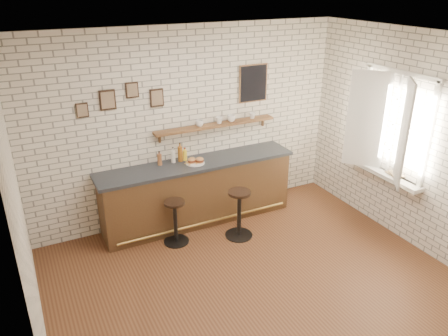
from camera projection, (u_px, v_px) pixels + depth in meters
The scene contains 21 objects.
ground at pixel (252, 279), 5.65m from camera, with size 5.00×5.00×0.00m, color brown.
bar_counter at pixel (198, 192), 6.84m from camera, with size 3.10×0.65×1.01m.
sandwich_plate at pixel (195, 163), 6.58m from camera, with size 0.28×0.28×0.01m, color white.
ciabatta_sandwich at pixel (196, 160), 6.57m from camera, with size 0.25×0.17×0.08m.
potato_chips at pixel (194, 163), 6.57m from camera, with size 0.25×0.18×0.00m.
bitters_bottle_brown at pixel (160, 159), 6.50m from camera, with size 0.07×0.07×0.22m.
bitters_bottle_white at pixel (173, 156), 6.58m from camera, with size 0.06×0.06×0.25m.
bitters_bottle_amber at pixel (180, 154), 6.62m from camera, with size 0.07×0.07×0.30m.
condiment_bottle_yellow at pixel (185, 155), 6.67m from camera, with size 0.06×0.06×0.20m.
bar_stool_left at pixel (175, 221), 6.31m from camera, with size 0.37×0.37×0.67m.
bar_stool_right at pixel (239, 212), 6.45m from camera, with size 0.41×0.41×0.75m.
wall_shelf at pixel (216, 125), 6.78m from camera, with size 2.00×0.18×0.18m.
shelf_cup_a at pixel (200, 123), 6.64m from camera, with size 0.12×0.12×0.10m, color white.
shelf_cup_b at pixel (219, 120), 6.78m from camera, with size 0.11×0.11×0.10m, color white.
shelf_cup_c at pixel (231, 118), 6.86m from camera, with size 0.13×0.13×0.10m, color white.
shelf_cup_d at pixel (252, 115), 7.02m from camera, with size 0.10×0.10×0.09m, color white.
back_wall_decor at pixel (203, 89), 6.55m from camera, with size 2.96×0.02×0.56m.
window_sill at pixel (383, 173), 6.52m from camera, with size 0.20×1.35×0.06m.
casement_window at pixel (388, 126), 6.21m from camera, with size 0.40×1.30×1.56m.
book_lower at pixel (389, 174), 6.38m from camera, with size 0.16×0.21×0.02m, color tan.
book_upper at pixel (391, 174), 6.36m from camera, with size 0.17×0.24×0.02m, color tan.
Camera 1 is at (-2.39, -3.95, 3.58)m, focal length 35.00 mm.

